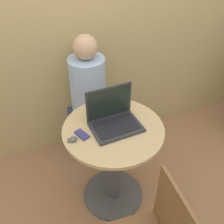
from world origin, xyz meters
TOP-DOWN VIEW (x-y plane):
  - ground_plane at (0.00, 0.00)m, footprint 12.00×12.00m
  - back_wall at (0.00, 0.82)m, footprint 7.00×0.05m
  - round_table at (0.00, 0.00)m, footprint 0.70×0.70m
  - laptop at (0.01, 0.03)m, footprint 0.35×0.27m
  - cell_phone at (-0.22, -0.00)m, footprint 0.09×0.12m
  - computer_mouse at (-0.29, -0.03)m, footprint 0.07×0.04m
  - person_seated at (-0.02, 0.64)m, footprint 0.35×0.49m

SIDE VIEW (x-z plane):
  - ground_plane at x=0.00m, z-range 0.00..0.00m
  - round_table at x=0.00m, z-range 0.10..0.87m
  - person_seated at x=-0.02m, z-range -0.09..1.12m
  - cell_phone at x=-0.22m, z-range 0.77..0.79m
  - computer_mouse at x=-0.29m, z-range 0.77..0.80m
  - laptop at x=0.01m, z-range 0.69..0.96m
  - back_wall at x=0.00m, z-range 0.00..2.60m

